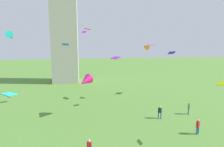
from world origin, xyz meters
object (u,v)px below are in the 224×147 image
person_1 (89,147)px  kite_flying_8 (116,58)px  kite_flying_7 (84,32)px  kite_flying_6 (88,29)px  kite_flying_10 (172,53)px  person_0 (189,108)px  person_3 (160,112)px  kite_flying_4 (223,83)px  kite_flying_2 (65,44)px  kite_flying_1 (85,81)px  kite_flying_9 (152,45)px  person_2 (198,126)px  kite_flying_3 (145,47)px  kite_flying_0 (9,94)px  kite_flying_11 (11,37)px

person_1 → kite_flying_8: bearing=-102.4°
kite_flying_7 → kite_flying_8: size_ratio=0.52×
kite_flying_6 → kite_flying_10: (16.25, 3.75, -4.13)m
person_0 → kite_flying_10: 13.19m
person_3 → kite_flying_4: kite_flying_4 is taller
person_1 → kite_flying_6: 19.37m
kite_flying_2 → person_1: bearing=-167.9°
person_1 → kite_flying_4: bearing=-174.6°
kite_flying_7 → kite_flying_10: kite_flying_7 is taller
kite_flying_4 → kite_flying_1: bearing=-147.1°
person_1 → kite_flying_9: kite_flying_9 is taller
person_2 → kite_flying_6: bearing=96.6°
person_0 → kite_flying_7: (-14.80, 10.20, 11.25)m
kite_flying_3 → kite_flying_9: 4.63m
kite_flying_0 → kite_flying_8: (14.89, 9.17, 3.59)m
kite_flying_3 → kite_flying_7: kite_flying_7 is taller
kite_flying_3 → person_1: bearing=45.4°
kite_flying_1 → kite_flying_9: size_ratio=2.20×
person_3 → kite_flying_0: 19.68m
person_2 → kite_flying_4: bearing=-111.2°
kite_flying_1 → person_1: bearing=-51.9°
person_2 → kite_flying_0: 22.86m
kite_flying_7 → kite_flying_0: bearing=95.3°
kite_flying_1 → kite_flying_11: kite_flying_11 is taller
person_1 → kite_flying_6: bearing=-87.0°
kite_flying_10 → person_1: bearing=-28.4°
kite_flying_6 → kite_flying_8: bearing=166.2°
kite_flying_9 → kite_flying_6: bearing=141.0°
kite_flying_7 → kite_flying_11: (-12.28, 0.13, -0.84)m
kite_flying_3 → kite_flying_9: size_ratio=1.30×
person_2 → kite_flying_7: (-12.53, 16.13, 11.18)m
kite_flying_8 → kite_flying_11: 18.21m
kite_flying_1 → kite_flying_7: 11.39m
kite_flying_2 → kite_flying_11: bearing=45.9°
kite_flying_2 → kite_flying_10: bearing=-67.4°
kite_flying_10 → kite_flying_0: bearing=-54.8°
kite_flying_9 → kite_flying_0: bearing=170.1°
kite_flying_9 → kite_flying_10: kite_flying_9 is taller
kite_flying_6 → kite_flying_9: bearing=127.4°
person_1 → kite_flying_3: size_ratio=1.09×
person_0 → person_2: bearing=8.7°
person_3 → kite_flying_7: bearing=-175.1°
person_2 → kite_flying_0: (-21.93, 5.67, 3.06)m
kite_flying_8 → kite_flying_10: size_ratio=1.00×
kite_flying_3 → kite_flying_4: size_ratio=1.15×
kite_flying_4 → kite_flying_10: (3.63, 19.16, 1.87)m
kite_flying_2 → kite_flying_7: size_ratio=1.30×
kite_flying_1 → person_2: bearing=7.5°
kite_flying_10 → kite_flying_11: 29.27m
kite_flying_6 → person_0: bearing=118.5°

